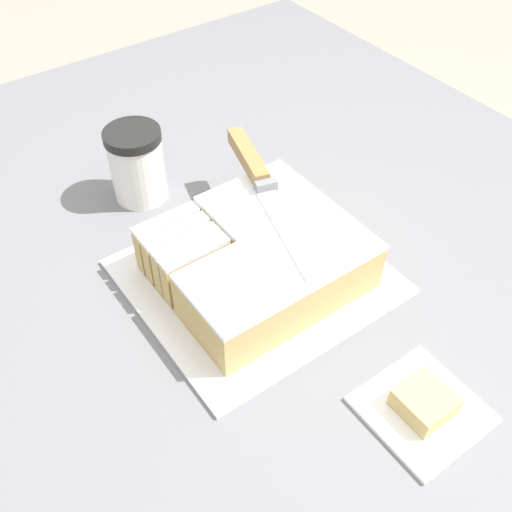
{
  "coord_description": "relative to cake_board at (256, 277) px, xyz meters",
  "views": [
    {
      "loc": [
        0.48,
        -0.39,
        1.55
      ],
      "look_at": [
        0.02,
        -0.07,
        0.98
      ],
      "focal_mm": 42.0,
      "sensor_mm": 36.0,
      "label": 1
    }
  ],
  "objects": [
    {
      "name": "cake",
      "position": [
        0.0,
        0.0,
        0.04
      ],
      "size": [
        0.23,
        0.25,
        0.07
      ],
      "color": "tan",
      "rests_on": "cake_board"
    },
    {
      "name": "brownie",
      "position": [
        0.28,
        0.03,
        0.02
      ],
      "size": [
        0.06,
        0.06,
        0.03
      ],
      "color": "tan",
      "rests_on": "paper_napkin"
    },
    {
      "name": "cake_board",
      "position": [
        0.0,
        0.0,
        0.0
      ],
      "size": [
        0.3,
        0.32,
        0.01
      ],
      "color": "silver",
      "rests_on": "countertop"
    },
    {
      "name": "paper_napkin",
      "position": [
        0.28,
        0.03,
        0.0
      ],
      "size": [
        0.12,
        0.12,
        0.01
      ],
      "color": "white",
      "rests_on": "countertop"
    },
    {
      "name": "coffee_cup",
      "position": [
        -0.25,
        -0.04,
        0.06
      ],
      "size": [
        0.09,
        0.09,
        0.12
      ],
      "color": "white",
      "rests_on": "countertop"
    },
    {
      "name": "knife",
      "position": [
        -0.1,
        0.07,
        0.09
      ],
      "size": [
        0.3,
        0.11,
        0.02
      ],
      "rotation": [
        0.0,
        0.0,
        -0.28
      ],
      "color": "silver",
      "rests_on": "cake"
    },
    {
      "name": "countertop",
      "position": [
        -0.02,
        0.07,
        -0.47
      ],
      "size": [
        1.4,
        1.1,
        0.94
      ],
      "color": "slate",
      "rests_on": "ground_plane"
    },
    {
      "name": "ground_plane",
      "position": [
        -0.02,
        0.07,
        -0.94
      ],
      "size": [
        8.0,
        8.0,
        0.0
      ],
      "primitive_type": "plane",
      "color": "#9E9384"
    }
  ]
}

